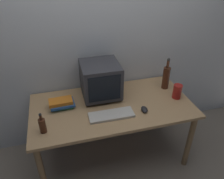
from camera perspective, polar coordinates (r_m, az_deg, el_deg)
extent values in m
plane|color=gray|center=(2.68, 0.00, -16.26)|extent=(6.00, 6.00, 0.00)
cube|color=silver|center=(2.36, -3.07, 13.37)|extent=(4.00, 0.08, 2.50)
cube|color=tan|center=(2.21, 0.00, -4.27)|extent=(1.59, 0.81, 0.03)
cylinder|color=olive|center=(2.18, -17.65, -20.06)|extent=(0.06, 0.06, 0.68)
cylinder|color=olive|center=(2.47, 19.41, -12.59)|extent=(0.06, 0.06, 0.68)
cylinder|color=olive|center=(2.67, -17.71, -8.40)|extent=(0.06, 0.06, 0.68)
cylinder|color=olive|center=(2.92, 12.31, -3.59)|extent=(0.06, 0.06, 0.68)
cube|color=#333338|center=(2.33, -2.90, -1.24)|extent=(0.28, 0.24, 0.03)
cube|color=#333338|center=(2.24, -3.03, 2.71)|extent=(0.38, 0.38, 0.34)
cube|color=black|center=(2.07, -1.91, 0.15)|extent=(0.31, 0.01, 0.27)
cube|color=beige|center=(2.06, -0.16, -6.61)|extent=(0.42, 0.16, 0.02)
ellipsoid|color=black|center=(2.14, 8.38, -5.12)|extent=(0.07, 0.11, 0.04)
cylinder|color=#472314|center=(2.48, 13.79, 2.91)|extent=(0.08, 0.08, 0.25)
cylinder|color=#472314|center=(2.41, 14.30, 6.38)|extent=(0.03, 0.03, 0.09)
sphere|color=#262626|center=(2.38, 14.47, 7.52)|extent=(0.03, 0.03, 0.03)
cylinder|color=#472314|center=(1.95, -17.56, -8.95)|extent=(0.06, 0.06, 0.13)
cylinder|color=#472314|center=(1.89, -17.99, -6.93)|extent=(0.02, 0.02, 0.05)
sphere|color=#262626|center=(1.88, -18.15, -6.21)|extent=(0.02, 0.02, 0.02)
cube|color=#33894C|center=(2.22, -12.81, -4.06)|extent=(0.22, 0.14, 0.03)
cube|color=#28569E|center=(2.21, -12.78, -3.57)|extent=(0.24, 0.18, 0.02)
cube|color=orange|center=(2.18, -13.14, -3.07)|extent=(0.23, 0.13, 0.04)
cylinder|color=#A51E19|center=(2.36, 16.54, -0.50)|extent=(0.09, 0.09, 0.15)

